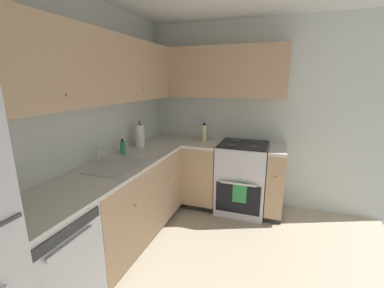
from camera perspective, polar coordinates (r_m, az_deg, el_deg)
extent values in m
cube|color=silver|center=(2.50, -26.99, 1.61)|extent=(3.75, 0.05, 2.47)
cube|color=silver|center=(3.57, 15.48, 5.95)|extent=(0.05, 3.16, 2.47)
cube|color=silver|center=(2.20, -31.06, -23.63)|extent=(0.60, 0.60, 0.87)
cube|color=#333333|center=(1.79, -26.11, -17.27)|extent=(0.55, 0.01, 0.07)
cube|color=silver|center=(1.81, -25.53, -19.30)|extent=(0.36, 0.02, 0.02)
cube|color=tan|center=(2.85, -14.06, -11.89)|extent=(1.56, 0.60, 0.78)
cube|color=black|center=(3.08, -14.05, -19.11)|extent=(1.56, 0.54, 0.09)
sphere|color=tan|center=(2.38, -12.44, -13.37)|extent=(0.02, 0.02, 0.02)
sphere|color=tan|center=(2.93, -5.35, -7.69)|extent=(0.02, 0.02, 0.02)
cube|color=beige|center=(2.70, -14.61, -4.08)|extent=(2.77, 0.60, 0.03)
cube|color=tan|center=(3.56, 2.64, -6.15)|extent=(0.60, 0.42, 0.78)
cube|color=black|center=(3.76, 2.69, -12.25)|extent=(0.54, 0.42, 0.09)
cube|color=tan|center=(3.43, 18.23, -7.67)|extent=(0.60, 0.20, 0.78)
cube|color=black|center=(3.64, 17.71, -13.91)|extent=(0.54, 0.20, 0.09)
sphere|color=tan|center=(3.09, 18.28, -7.20)|extent=(0.02, 0.02, 0.02)
cube|color=beige|center=(3.44, 2.71, 0.25)|extent=(0.60, 0.42, 0.03)
cube|color=beige|center=(3.31, 18.77, -1.07)|extent=(0.60, 0.20, 0.03)
cube|color=silver|center=(3.48, 11.21, -7.36)|extent=(0.64, 0.62, 0.91)
cube|color=black|center=(3.25, 10.20, -12.05)|extent=(0.02, 0.55, 0.38)
cube|color=silver|center=(3.15, 10.30, -8.78)|extent=(0.02, 0.43, 0.02)
cube|color=black|center=(3.35, 11.58, -0.01)|extent=(0.59, 0.60, 0.01)
cube|color=silver|center=(3.63, 12.31, 2.16)|extent=(0.03, 0.60, 0.15)
cylinder|color=#4C4C4C|center=(3.19, 13.65, -0.61)|extent=(0.11, 0.11, 0.01)
cylinder|color=#4C4C4C|center=(3.23, 8.84, -0.21)|extent=(0.11, 0.11, 0.01)
cylinder|color=#4C4C4C|center=(3.47, 14.14, 0.51)|extent=(0.11, 0.11, 0.01)
cylinder|color=#4C4C4C|center=(3.50, 9.70, 0.86)|extent=(0.11, 0.11, 0.01)
cube|color=#338C4C|center=(3.18, 10.66, -10.66)|extent=(0.02, 0.17, 0.26)
cube|color=tan|center=(2.53, -20.75, 15.54)|extent=(2.45, 0.32, 0.64)
sphere|color=tan|center=(2.02, -26.33, 9.80)|extent=(0.02, 0.02, 0.02)
sphere|color=tan|center=(2.88, -10.75, 11.83)|extent=(0.02, 0.02, 0.02)
cube|color=tan|center=(3.45, 5.20, 15.72)|extent=(0.32, 1.82, 0.64)
cube|color=#B7B7BC|center=(2.56, -16.02, -4.71)|extent=(0.59, 0.40, 0.01)
cube|color=gray|center=(2.57, -15.95, -5.75)|extent=(0.54, 0.36, 0.09)
cube|color=#99999E|center=(2.57, -15.97, -5.46)|extent=(0.02, 0.35, 0.06)
cylinder|color=silver|center=(2.67, -20.20, -2.31)|extent=(0.02, 0.02, 0.18)
cylinder|color=silver|center=(2.60, -19.06, -0.79)|extent=(0.02, 0.15, 0.02)
cylinder|color=silver|center=(2.72, -19.43, -3.26)|extent=(0.02, 0.02, 0.06)
cylinder|color=#338C4C|center=(2.95, -15.30, -0.81)|extent=(0.06, 0.06, 0.14)
cylinder|color=#262626|center=(2.93, -15.41, 0.82)|extent=(0.02, 0.02, 0.03)
cylinder|color=white|center=(3.20, -11.60, 1.80)|extent=(0.11, 0.11, 0.28)
cylinder|color=#3F3F3F|center=(3.20, -11.61, 2.15)|extent=(0.02, 0.02, 0.34)
cylinder|color=beige|center=(3.41, 2.74, 2.39)|extent=(0.07, 0.07, 0.23)
cylinder|color=black|center=(3.39, 2.76, 4.47)|extent=(0.04, 0.04, 0.02)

